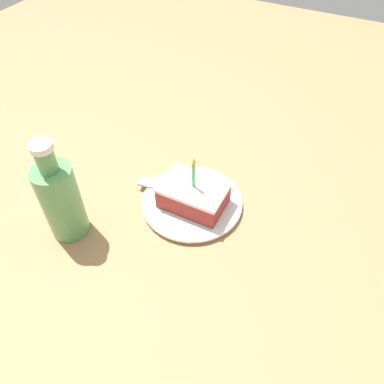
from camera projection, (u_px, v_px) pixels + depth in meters
ground_plane at (188, 205)px, 0.85m from camera, size 2.40×2.40×0.04m
plate at (192, 202)px, 0.82m from camera, size 0.22×0.22×0.01m
cake_slice at (193, 195)px, 0.79m from camera, size 0.09×0.14×0.13m
fork at (171, 188)px, 0.84m from camera, size 0.05×0.18×0.00m
bottle at (61, 199)px, 0.71m from camera, size 0.08×0.08×0.23m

